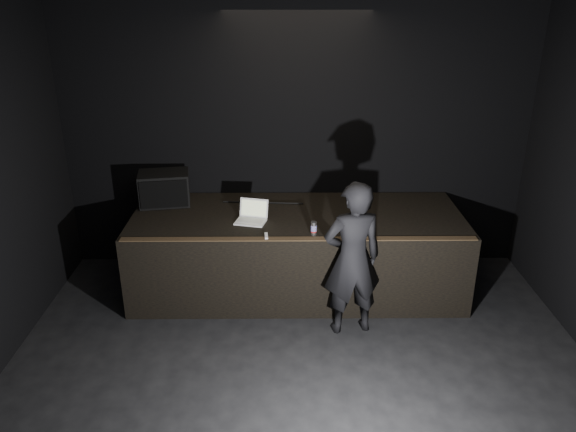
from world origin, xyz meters
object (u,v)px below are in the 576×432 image
Objects in this scene: laptop at (252,216)px; beer_can at (314,229)px; stage_riser at (297,251)px; stage_monitor at (164,188)px; person at (352,259)px.

laptop reaches higher than beer_can.
stage_riser is 0.80m from laptop.
stage_monitor is 1.66× the size of laptop.
laptop is at bearing -46.27° from person.
person reaches higher than stage_monitor.
beer_can is 0.09× the size of person.
stage_monitor is 1.27m from laptop.
stage_monitor is at bearing 152.11° from beer_can.
stage_monitor is at bearing 167.66° from laptop.
laptop is (-0.54, -0.18, 0.56)m from stage_riser.
person is (1.11, -0.77, -0.18)m from laptop.
beer_can is at bearing -36.98° from stage_monitor.
person reaches higher than stage_riser.
person is (0.40, -0.35, -0.20)m from beer_can.
stage_riser is at bearing 32.42° from laptop.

